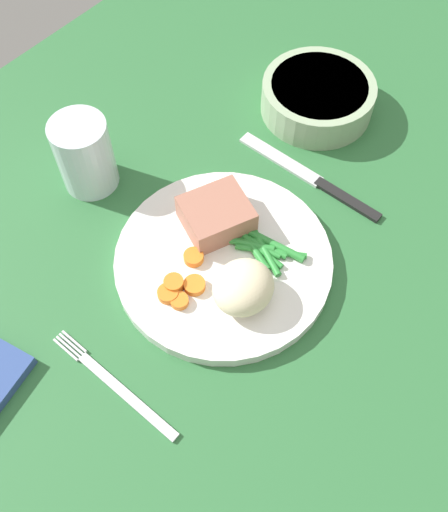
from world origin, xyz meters
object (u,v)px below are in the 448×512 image
at_px(knife, 312,178).
at_px(water_glass, 86,159).
at_px(fork, 115,385).
at_px(salad_bowl, 318,96).
at_px(dinner_plate, 224,264).
at_px(meat_portion, 216,215).

height_order(knife, water_glass, water_glass).
bearing_deg(fork, salad_bowl, 7.31).
height_order(dinner_plate, salad_bowl, salad_bowl).
xyz_separation_m(knife, salad_bowl, (0.10, 0.07, 0.02)).
distance_m(meat_portion, knife, 0.14).
bearing_deg(dinner_plate, water_glass, 91.85).
bearing_deg(meat_portion, water_glass, 103.21).
bearing_deg(water_glass, salad_bowl, -27.56).
xyz_separation_m(dinner_plate, meat_portion, (0.03, 0.04, 0.02)).
bearing_deg(salad_bowl, water_glass, 152.44).
xyz_separation_m(water_glass, salad_bowl, (0.28, -0.14, -0.02)).
xyz_separation_m(dinner_plate, fork, (-0.17, -0.00, -0.01)).
distance_m(dinner_plate, knife, 0.17).
bearing_deg(fork, knife, -1.05).
relative_size(dinner_plate, water_glass, 2.59).
bearing_deg(water_glass, dinner_plate, -88.15).
distance_m(knife, salad_bowl, 0.12).
xyz_separation_m(fork, knife, (0.34, -0.00, -0.00)).
relative_size(dinner_plate, meat_portion, 3.35).
bearing_deg(water_glass, knife, -50.22).
height_order(water_glass, salad_bowl, water_glass).
bearing_deg(meat_portion, knife, -16.97).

